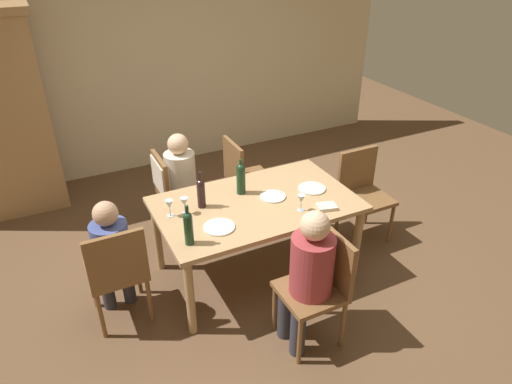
{
  "coord_description": "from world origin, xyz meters",
  "views": [
    {
      "loc": [
        -1.51,
        -3.04,
        2.81
      ],
      "look_at": [
        0.0,
        0.0,
        0.86
      ],
      "focal_mm": 32.36,
      "sensor_mm": 36.0,
      "label": 1
    }
  ],
  "objects_px": {
    "dining_table": "(256,210)",
    "chair_right_end": "(362,189)",
    "wine_bottle_short_olive": "(201,192)",
    "wine_bottle_dark_red": "(188,227)",
    "wine_glass_near_left": "(184,202)",
    "dinner_plate_host": "(219,227)",
    "wine_glass_centre": "(169,205)",
    "chair_far_left": "(169,186)",
    "person_man_guest": "(112,251)",
    "chair_left_end": "(117,269)",
    "wine_bottle_tall_green": "(241,178)",
    "chair_far_right": "(243,174)",
    "wine_glass_near_right": "(301,199)",
    "dinner_plate_guest_right": "(273,196)",
    "person_man_bearded": "(183,178)",
    "chair_near": "(320,281)",
    "dinner_plate_guest_left": "(312,188)",
    "person_woman_host": "(308,271)"
  },
  "relations": [
    {
      "from": "dinner_plate_host",
      "to": "dinner_plate_guest_right",
      "type": "height_order",
      "value": "same"
    },
    {
      "from": "chair_left_end",
      "to": "dinner_plate_host",
      "type": "distance_m",
      "value": 0.84
    },
    {
      "from": "chair_far_right",
      "to": "wine_bottle_short_olive",
      "type": "xyz_separation_m",
      "value": [
        -0.74,
        -0.76,
        0.36
      ]
    },
    {
      "from": "person_man_guest",
      "to": "wine_glass_centre",
      "type": "distance_m",
      "value": 0.57
    },
    {
      "from": "person_man_bearded",
      "to": "dinner_plate_guest_right",
      "type": "xyz_separation_m",
      "value": [
        0.53,
        -0.89,
        0.11
      ]
    },
    {
      "from": "dining_table",
      "to": "wine_glass_centre",
      "type": "bearing_deg",
      "value": 170.85
    },
    {
      "from": "chair_far_right",
      "to": "person_woman_host",
      "type": "bearing_deg",
      "value": -10.22
    },
    {
      "from": "chair_near",
      "to": "dinner_plate_guest_right",
      "type": "distance_m",
      "value": 0.94
    },
    {
      "from": "chair_left_end",
      "to": "wine_bottle_tall_green",
      "type": "height_order",
      "value": "wine_bottle_tall_green"
    },
    {
      "from": "wine_bottle_short_olive",
      "to": "chair_near",
      "type": "bearing_deg",
      "value": -62.9
    },
    {
      "from": "chair_right_end",
      "to": "wine_bottle_dark_red",
      "type": "bearing_deg",
      "value": 11.66
    },
    {
      "from": "wine_bottle_tall_green",
      "to": "wine_glass_near_left",
      "type": "xyz_separation_m",
      "value": [
        -0.56,
        -0.1,
        -0.05
      ]
    },
    {
      "from": "wine_bottle_tall_green",
      "to": "wine_bottle_dark_red",
      "type": "xyz_separation_m",
      "value": [
        -0.66,
        -0.52,
        -0.01
      ]
    },
    {
      "from": "chair_far_left",
      "to": "chair_far_right",
      "type": "bearing_deg",
      "value": 90.0
    },
    {
      "from": "wine_glass_near_right",
      "to": "dinner_plate_guest_right",
      "type": "height_order",
      "value": "wine_glass_near_right"
    },
    {
      "from": "person_woman_host",
      "to": "wine_bottle_short_olive",
      "type": "bearing_deg",
      "value": 21.93
    },
    {
      "from": "chair_far_right",
      "to": "dinner_plate_host",
      "type": "bearing_deg",
      "value": -33.18
    },
    {
      "from": "wine_glass_near_left",
      "to": "wine_glass_centre",
      "type": "bearing_deg",
      "value": 170.95
    },
    {
      "from": "wine_glass_near_left",
      "to": "dinner_plate_host",
      "type": "xyz_separation_m",
      "value": [
        0.17,
        -0.32,
        -0.1
      ]
    },
    {
      "from": "person_man_guest",
      "to": "chair_far_right",
      "type": "bearing_deg",
      "value": 29.64
    },
    {
      "from": "person_man_guest",
      "to": "wine_glass_near_right",
      "type": "bearing_deg",
      "value": -11.67
    },
    {
      "from": "wine_bottle_dark_red",
      "to": "wine_glass_centre",
      "type": "relative_size",
      "value": 2.21
    },
    {
      "from": "person_woman_host",
      "to": "dinner_plate_guest_left",
      "type": "distance_m",
      "value": 1.05
    },
    {
      "from": "wine_bottle_tall_green",
      "to": "wine_glass_near_right",
      "type": "bearing_deg",
      "value": -56.57
    },
    {
      "from": "dining_table",
      "to": "wine_bottle_tall_green",
      "type": "bearing_deg",
      "value": 103.28
    },
    {
      "from": "dinner_plate_guest_right",
      "to": "wine_glass_centre",
      "type": "bearing_deg",
      "value": 173.12
    },
    {
      "from": "chair_far_right",
      "to": "wine_bottle_tall_green",
      "type": "bearing_deg",
      "value": -26.34
    },
    {
      "from": "wine_bottle_dark_red",
      "to": "dinner_plate_guest_right",
      "type": "xyz_separation_m",
      "value": [
        0.88,
        0.32,
        -0.14
      ]
    },
    {
      "from": "wine_bottle_tall_green",
      "to": "wine_glass_centre",
      "type": "relative_size",
      "value": 2.22
    },
    {
      "from": "wine_bottle_short_olive",
      "to": "dinner_plate_host",
      "type": "relative_size",
      "value": 1.33
    },
    {
      "from": "chair_far_left",
      "to": "dinner_plate_guest_right",
      "type": "bearing_deg",
      "value": 37.35
    },
    {
      "from": "wine_bottle_dark_red",
      "to": "wine_bottle_short_olive",
      "type": "xyz_separation_m",
      "value": [
        0.27,
        0.45,
        -0.01
      ]
    },
    {
      "from": "chair_far_right",
      "to": "dinner_plate_guest_right",
      "type": "distance_m",
      "value": 0.93
    },
    {
      "from": "dining_table",
      "to": "chair_right_end",
      "type": "height_order",
      "value": "chair_right_end"
    },
    {
      "from": "chair_far_right",
      "to": "dinner_plate_host",
      "type": "relative_size",
      "value": 3.68
    },
    {
      "from": "chair_far_right",
      "to": "wine_glass_near_left",
      "type": "relative_size",
      "value": 6.17
    },
    {
      "from": "chair_near",
      "to": "dinner_plate_host",
      "type": "height_order",
      "value": "chair_near"
    },
    {
      "from": "wine_bottle_short_olive",
      "to": "wine_bottle_dark_red",
      "type": "bearing_deg",
      "value": -120.64
    },
    {
      "from": "person_woman_host",
      "to": "wine_glass_near_right",
      "type": "relative_size",
      "value": 7.78
    },
    {
      "from": "chair_far_left",
      "to": "person_man_guest",
      "type": "height_order",
      "value": "person_man_guest"
    },
    {
      "from": "chair_near",
      "to": "wine_glass_centre",
      "type": "xyz_separation_m",
      "value": [
        -0.81,
        1.01,
        0.33
      ]
    },
    {
      "from": "person_man_bearded",
      "to": "dinner_plate_host",
      "type": "relative_size",
      "value": 4.48
    },
    {
      "from": "chair_left_end",
      "to": "dinner_plate_guest_right",
      "type": "height_order",
      "value": "chair_left_end"
    },
    {
      "from": "wine_bottle_dark_red",
      "to": "wine_glass_near_right",
      "type": "relative_size",
      "value": 2.21
    },
    {
      "from": "chair_near",
      "to": "person_man_bearded",
      "type": "distance_m",
      "value": 1.85
    },
    {
      "from": "wine_glass_centre",
      "to": "wine_glass_near_right",
      "type": "xyz_separation_m",
      "value": [
        1.0,
        -0.4,
        0.0
      ]
    },
    {
      "from": "wine_bottle_tall_green",
      "to": "chair_near",
      "type": "bearing_deg",
      "value": -83.02
    },
    {
      "from": "dining_table",
      "to": "wine_bottle_dark_red",
      "type": "relative_size",
      "value": 5.19
    },
    {
      "from": "chair_far_left",
      "to": "dinner_plate_guest_left",
      "type": "xyz_separation_m",
      "value": [
        1.06,
        -0.92,
        0.17
      ]
    },
    {
      "from": "person_man_guest",
      "to": "dinner_plate_host",
      "type": "height_order",
      "value": "person_man_guest"
    }
  ]
}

